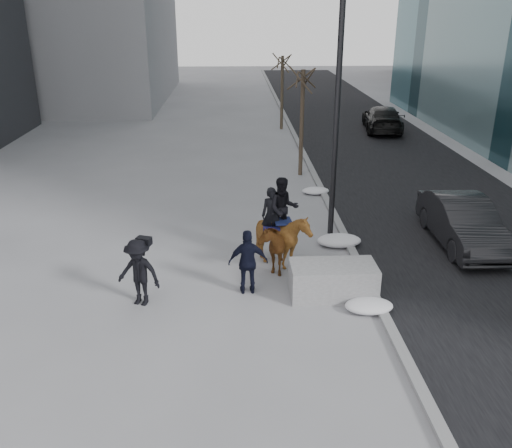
{
  "coord_description": "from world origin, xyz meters",
  "views": [
    {
      "loc": [
        -0.58,
        -12.51,
        6.98
      ],
      "look_at": [
        0.0,
        1.2,
        1.5
      ],
      "focal_mm": 38.0,
      "sensor_mm": 36.0,
      "label": 1
    }
  ],
  "objects_px": {
    "planter": "(333,280)",
    "mounted_left": "(272,239)",
    "car_near": "(463,222)",
    "mounted_right": "(283,232)"
  },
  "relations": [
    {
      "from": "planter",
      "to": "mounted_left",
      "type": "height_order",
      "value": "mounted_left"
    },
    {
      "from": "planter",
      "to": "car_near",
      "type": "xyz_separation_m",
      "value": [
        4.64,
        3.12,
        0.31
      ]
    },
    {
      "from": "planter",
      "to": "car_near",
      "type": "height_order",
      "value": "car_near"
    },
    {
      "from": "car_near",
      "to": "mounted_left",
      "type": "height_order",
      "value": "mounted_left"
    },
    {
      "from": "mounted_left",
      "to": "car_near",
      "type": "bearing_deg",
      "value": 12.52
    },
    {
      "from": "mounted_left",
      "to": "mounted_right",
      "type": "xyz_separation_m",
      "value": [
        0.32,
        0.02,
        0.18
      ]
    },
    {
      "from": "car_near",
      "to": "mounted_right",
      "type": "relative_size",
      "value": 1.73
    },
    {
      "from": "planter",
      "to": "mounted_left",
      "type": "bearing_deg",
      "value": 129.64
    },
    {
      "from": "planter",
      "to": "mounted_right",
      "type": "distance_m",
      "value": 2.21
    },
    {
      "from": "mounted_left",
      "to": "planter",
      "type": "bearing_deg",
      "value": -50.36
    }
  ]
}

